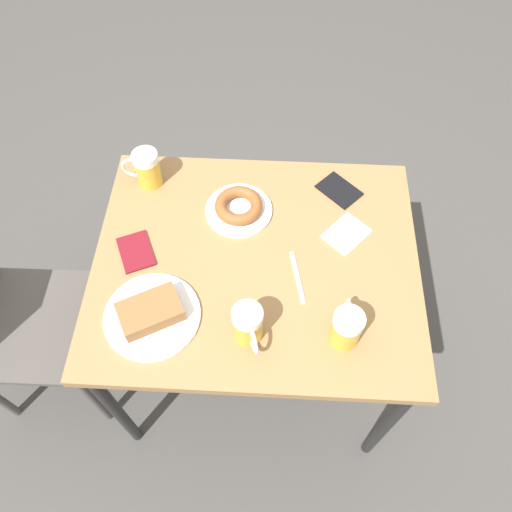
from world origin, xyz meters
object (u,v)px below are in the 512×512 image
beer_mug_right (346,327)px  fork (297,277)px  plate_with_donut (239,207)px  beer_mug_center (147,168)px  napkin_folded (346,234)px  passport_far_edge (339,190)px  beer_mug_left (248,325)px  plate_with_cake (151,314)px  passport_near_edge (136,252)px

beer_mug_right → fork: (0.17, 0.12, -0.06)m
plate_with_donut → fork: bearing=-141.3°
beer_mug_center → napkin_folded: size_ratio=0.77×
beer_mug_right → fork: beer_mug_right is taller
plate_with_donut → passport_far_edge: bearing=-72.5°
beer_mug_left → beer_mug_center: size_ratio=1.00×
beer_mug_center → plate_with_donut: bearing=-109.8°
napkin_folded → passport_far_edge: (0.16, 0.02, 0.00)m
plate_with_cake → beer_mug_right: (-0.03, -0.50, 0.04)m
fork → passport_far_edge: (0.32, -0.13, 0.00)m
plate_with_cake → passport_far_edge: 0.69m
beer_mug_left → plate_with_donut: bearing=7.5°
napkin_folded → plate_with_donut: bearing=78.1°
beer_mug_right → passport_far_edge: 0.49m
plate_with_donut → beer_mug_left: size_ratio=1.67×
fork → beer_mug_right: bearing=-145.4°
plate_with_cake → plate_with_donut: 0.42m
plate_with_cake → beer_mug_left: (-0.04, -0.26, 0.04)m
beer_mug_right → passport_far_edge: (0.49, -0.01, -0.06)m
fork → passport_near_edge: (0.06, 0.46, 0.00)m
napkin_folded → beer_mug_left: bearing=141.1°
plate_with_donut → fork: size_ratio=1.21×
napkin_folded → passport_far_edge: 0.16m
plate_with_cake → passport_near_edge: size_ratio=1.70×
plate_with_cake → fork: (0.14, -0.38, -0.02)m
plate_with_donut → passport_far_edge: size_ratio=1.33×
napkin_folded → beer_mug_center: bearing=74.3°
beer_mug_left → beer_mug_right: bearing=-88.5°
plate_with_donut → beer_mug_center: (0.10, 0.29, 0.04)m
passport_near_edge → plate_with_cake: bearing=-158.1°
fork → beer_mug_center: bearing=55.0°
plate_with_cake → plate_with_donut: size_ratio=1.27×
plate_with_donut → plate_with_cake: bearing=150.7°
beer_mug_center → napkin_folded: 0.64m
plate_with_donut → passport_near_edge: size_ratio=1.34×
plate_with_donut → beer_mug_center: 0.31m
beer_mug_right → passport_near_edge: beer_mug_right is taller
beer_mug_left → beer_mug_center: same height
napkin_folded → passport_near_edge: 0.61m
beer_mug_right → fork: size_ratio=0.73×
plate_with_donut → beer_mug_center: beer_mug_center is taller
beer_mug_right → beer_mug_left: bearing=91.5°
beer_mug_left → passport_near_edge: bearing=54.8°
beer_mug_center → beer_mug_right: size_ratio=1.00×
passport_near_edge → beer_mug_center: bearing=0.9°
beer_mug_left → napkin_folded: 0.43m
passport_far_edge → beer_mug_right: bearing=179.0°
beer_mug_center → beer_mug_left: bearing=-145.9°
passport_near_edge → plate_with_donut: bearing=-60.2°
napkin_folded → fork: same height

